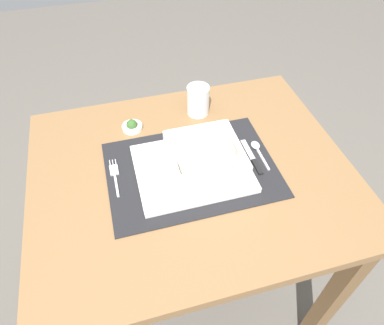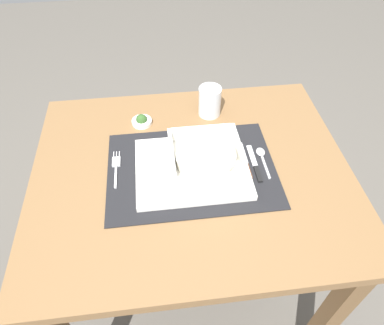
{
  "view_description": "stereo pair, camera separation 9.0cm",
  "coord_description": "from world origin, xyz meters",
  "views": [
    {
      "loc": [
        -0.16,
        -0.6,
        1.42
      ],
      "look_at": [
        0.0,
        -0.0,
        0.75
      ],
      "focal_mm": 32.55,
      "sensor_mm": 36.0,
      "label": 1
    },
    {
      "loc": [
        -0.07,
        -0.61,
        1.42
      ],
      "look_at": [
        0.0,
        -0.0,
        0.75
      ],
      "focal_mm": 32.55,
      "sensor_mm": 36.0,
      "label": 2
    }
  ],
  "objects": [
    {
      "name": "butter_knife",
      "position": [
        0.17,
        -0.01,
        0.73
      ],
      "size": [
        0.01,
        0.13,
        0.01
      ],
      "rotation": [
        0.0,
        0.0,
        0.02
      ],
      "color": "black",
      "rests_on": "placemat"
    },
    {
      "name": "ground_plane",
      "position": [
        0.0,
        0.0,
        0.0
      ],
      "size": [
        6.0,
        6.0,
        0.0
      ],
      "primitive_type": "plane",
      "color": "#59544C"
    },
    {
      "name": "condiment_saucer",
      "position": [
        -0.13,
        0.21,
        0.73
      ],
      "size": [
        0.06,
        0.06,
        0.03
      ],
      "color": "white",
      "rests_on": "dining_table"
    },
    {
      "name": "drinking_glass",
      "position": [
        0.08,
        0.23,
        0.76
      ],
      "size": [
        0.07,
        0.07,
        0.09
      ],
      "color": "white",
      "rests_on": "dining_table"
    },
    {
      "name": "spoon",
      "position": [
        0.2,
        0.02,
        0.73
      ],
      "size": [
        0.02,
        0.11,
        0.01
      ],
      "rotation": [
        0.0,
        0.0,
        -0.04
      ],
      "color": "silver",
      "rests_on": "placemat"
    },
    {
      "name": "porridge_bowl",
      "position": [
        0.04,
        0.0,
        0.76
      ],
      "size": [
        0.18,
        0.18,
        0.05
      ],
      "color": "white",
      "rests_on": "serving_plate"
    },
    {
      "name": "placemat",
      "position": [
        0.0,
        -0.0,
        0.72
      ],
      "size": [
        0.45,
        0.32,
        0.0
      ],
      "primitive_type": "cube",
      "color": "black",
      "rests_on": "dining_table"
    },
    {
      "name": "dining_table",
      "position": [
        0.0,
        0.0,
        0.61
      ],
      "size": [
        0.85,
        0.7,
        0.72
      ],
      "color": "brown",
      "rests_on": "ground"
    },
    {
      "name": "fork",
      "position": [
        -0.2,
        0.03,
        0.73
      ],
      "size": [
        0.02,
        0.13,
        0.0
      ],
      "rotation": [
        0.0,
        0.0,
        0.05
      ],
      "color": "silver",
      "rests_on": "placemat"
    },
    {
      "name": "serving_plate",
      "position": [
        -0.0,
        -0.01,
        0.73
      ],
      "size": [
        0.29,
        0.24,
        0.02
      ],
      "primitive_type": "cube",
      "color": "white",
      "rests_on": "placemat"
    },
    {
      "name": "bread_knife",
      "position": [
        0.15,
        0.0,
        0.73
      ],
      "size": [
        0.01,
        0.13,
        0.01
      ],
      "rotation": [
        0.0,
        0.0,
        -0.07
      ],
      "color": "#59331E",
      "rests_on": "placemat"
    }
  ]
}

